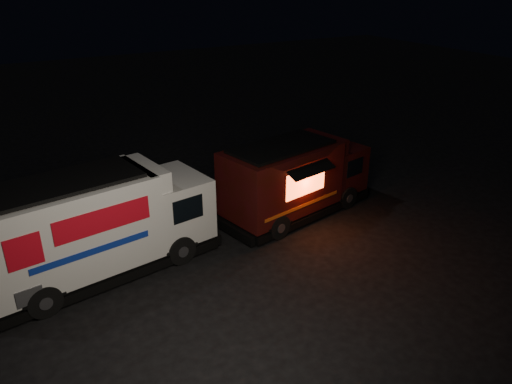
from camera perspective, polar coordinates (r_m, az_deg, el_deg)
name	(u,v)px	position (r m, az deg, el deg)	size (l,w,h in m)	color
ground	(238,270)	(14.60, -2.09, -8.91)	(80.00, 80.00, 0.00)	black
white_truck	(100,224)	(14.49, -17.38, -3.49)	(6.67, 2.27, 3.02)	silver
red_truck	(297,177)	(17.33, 4.67, 1.69)	(5.81, 2.14, 2.70)	#33090D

